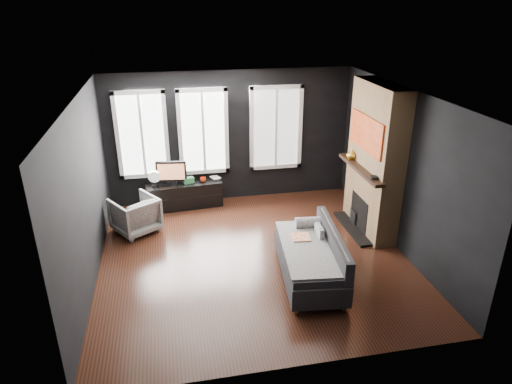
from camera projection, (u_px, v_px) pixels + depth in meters
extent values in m
plane|color=black|center=(254.00, 257.00, 7.62)|extent=(5.00, 5.00, 0.00)
plane|color=white|center=(253.00, 95.00, 6.55)|extent=(5.00, 5.00, 0.00)
cube|color=black|center=(230.00, 137.00, 9.34)|extent=(5.00, 0.02, 2.70)
cube|color=black|center=(85.00, 195.00, 6.64)|extent=(0.02, 5.00, 2.70)
cube|color=black|center=(402.00, 171.00, 7.53)|extent=(0.02, 5.00, 2.70)
cube|color=gray|center=(319.00, 234.00, 7.15)|extent=(0.07, 0.29, 0.29)
imported|color=silver|center=(135.00, 213.00, 8.31)|extent=(0.97, 0.96, 0.74)
imported|color=red|center=(203.00, 179.00, 9.29)|extent=(0.14, 0.12, 0.12)
imported|color=#9E937A|center=(212.00, 174.00, 9.42)|extent=(0.16, 0.08, 0.22)
cube|color=#2F753F|center=(189.00, 180.00, 9.23)|extent=(0.23, 0.18, 0.11)
imported|color=#C28221|center=(352.00, 154.00, 8.41)|extent=(0.24, 0.24, 0.19)
cylinder|color=black|center=(374.00, 178.00, 7.54)|extent=(0.17, 0.17, 0.04)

